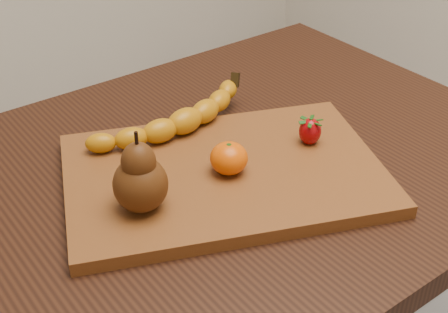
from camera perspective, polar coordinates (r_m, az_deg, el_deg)
table at (r=0.99m, az=-0.95°, el=-5.49°), size 1.00×0.70×0.76m
cutting_board at (r=0.90m, az=0.00°, el=-1.60°), size 0.53×0.45×0.02m
banana at (r=0.97m, az=-3.60°, el=3.25°), size 0.26×0.09×0.04m
pear at (r=0.79m, az=-7.75°, el=-1.36°), size 0.08×0.08×0.11m
mandarin at (r=0.87m, az=0.45°, el=-0.16°), size 0.06×0.06×0.05m
strawberry at (r=0.95m, az=7.88°, el=2.38°), size 0.04×0.04×0.04m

